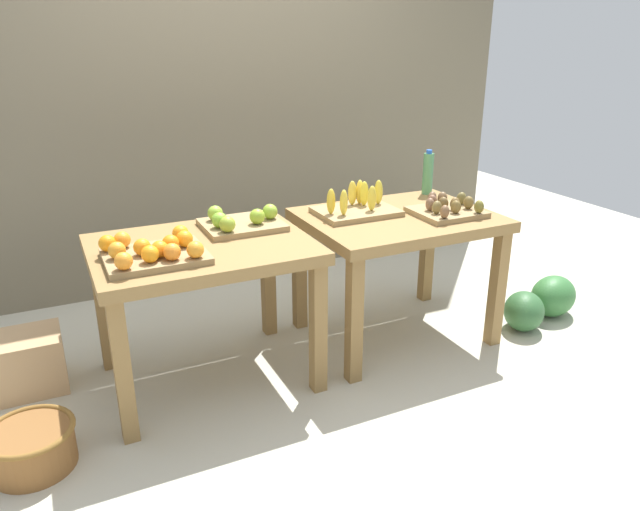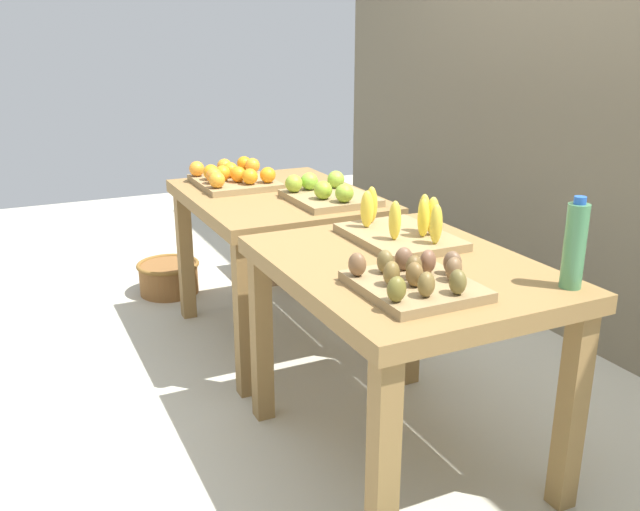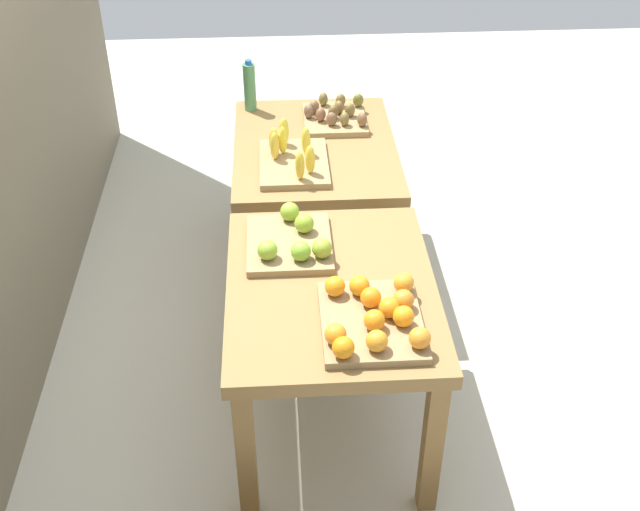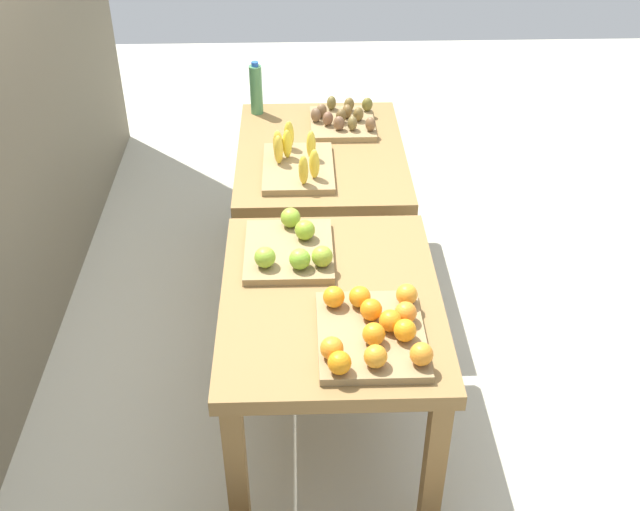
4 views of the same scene
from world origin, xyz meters
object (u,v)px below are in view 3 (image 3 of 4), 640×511
object	(u,v)px
display_table_left	(331,306)
kiwi_bin	(335,116)
banana_crate	(293,158)
orange_bin	(374,317)
apple_bin	(292,241)
watermelon_pile	(345,161)
display_table_right	(315,164)
water_bottle	(250,87)

from	to	relation	value
display_table_left	kiwi_bin	size ratio (longest dim) A/B	2.89
banana_crate	kiwi_bin	distance (m)	0.50
orange_bin	banana_crate	distance (m)	1.19
display_table_left	apple_bin	world-z (taller)	apple_bin
banana_crate	watermelon_pile	world-z (taller)	banana_crate
display_table_left	banana_crate	world-z (taller)	banana_crate
apple_bin	watermelon_pile	bearing A→B (deg)	-12.08
display_table_right	banana_crate	distance (m)	0.28
display_table_right	watermelon_pile	bearing A→B (deg)	-14.80
display_table_right	apple_bin	xyz separation A→B (m)	(-0.87, 0.14, 0.14)
water_bottle	apple_bin	bearing A→B (deg)	-172.11
apple_bin	water_bottle	size ratio (longest dim) A/B	1.48
display_table_right	water_bottle	world-z (taller)	water_bottle
display_table_left	apple_bin	xyz separation A→B (m)	(0.25, 0.14, 0.14)
display_table_right	apple_bin	world-z (taller)	apple_bin
watermelon_pile	banana_crate	bearing A→B (deg)	162.30
water_bottle	watermelon_pile	world-z (taller)	water_bottle
display_table_left	kiwi_bin	bearing A→B (deg)	-4.94
orange_bin	apple_bin	xyz separation A→B (m)	(0.49, 0.27, -0.01)
apple_bin	watermelon_pile	world-z (taller)	apple_bin
watermelon_pile	kiwi_bin	bearing A→B (deg)	169.53
orange_bin	apple_bin	bearing A→B (deg)	28.97
display_table_left	kiwi_bin	world-z (taller)	kiwi_bin
orange_bin	kiwi_bin	xyz separation A→B (m)	(1.61, 0.01, -0.01)
orange_bin	water_bottle	distance (m)	1.84
orange_bin	kiwi_bin	bearing A→B (deg)	0.52
display_table_left	banana_crate	size ratio (longest dim) A/B	2.36
banana_crate	watermelon_pile	size ratio (longest dim) A/B	0.63
kiwi_bin	banana_crate	bearing A→B (deg)	152.29
orange_bin	water_bottle	xyz separation A→B (m)	(1.78, 0.45, 0.09)
apple_bin	banana_crate	bearing A→B (deg)	-2.13
display_table_right	kiwi_bin	world-z (taller)	kiwi_bin
display_table_left	watermelon_pile	world-z (taller)	display_table_left
apple_bin	water_bottle	xyz separation A→B (m)	(1.29, 0.18, 0.09)
banana_crate	orange_bin	bearing A→B (deg)	-167.96
apple_bin	banana_crate	size ratio (longest dim) A/B	0.93
orange_bin	display_table_left	bearing A→B (deg)	28.16
water_bottle	orange_bin	bearing A→B (deg)	-165.77
display_table_left	banana_crate	distance (m)	0.94
display_table_left	display_table_right	xyz separation A→B (m)	(1.12, 0.00, 0.00)
display_table_left	water_bottle	bearing A→B (deg)	11.76
display_table_left	orange_bin	size ratio (longest dim) A/B	2.34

